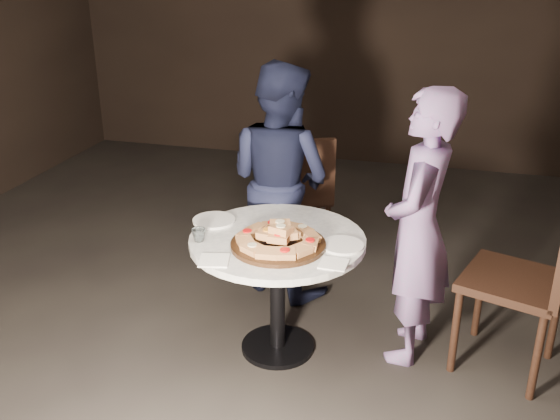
% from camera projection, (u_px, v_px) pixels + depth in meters
% --- Properties ---
extents(floor, '(7.00, 7.00, 0.00)m').
position_uv_depth(floor, '(271.00, 356.00, 3.37)').
color(floor, black).
rests_on(floor, ground).
extents(table, '(1.07, 1.07, 0.68)m').
position_uv_depth(table, '(277.00, 259.00, 3.22)').
color(table, black).
rests_on(table, ground).
extents(serving_board, '(0.52, 0.52, 0.02)m').
position_uv_depth(serving_board, '(278.00, 244.00, 3.07)').
color(serving_board, black).
rests_on(serving_board, table).
extents(focaccia_pile, '(0.42, 0.42, 0.11)m').
position_uv_depth(focaccia_pile, '(279.00, 236.00, 3.05)').
color(focaccia_pile, '#B27745').
rests_on(focaccia_pile, serving_board).
extents(plate_left, '(0.29, 0.29, 0.01)m').
position_uv_depth(plate_left, '(214.00, 220.00, 3.36)').
color(plate_left, white).
rests_on(plate_left, table).
extents(plate_right, '(0.23, 0.23, 0.01)m').
position_uv_depth(plate_right, '(342.00, 245.00, 3.07)').
color(plate_right, white).
rests_on(plate_right, table).
extents(water_glass, '(0.10, 0.10, 0.07)m').
position_uv_depth(water_glass, '(199.00, 235.00, 3.12)').
color(water_glass, silver).
rests_on(water_glass, table).
extents(napkin_near, '(0.17, 0.17, 0.01)m').
position_uv_depth(napkin_near, '(214.00, 260.00, 2.93)').
color(napkin_near, white).
rests_on(napkin_near, table).
extents(napkin_far, '(0.13, 0.13, 0.01)m').
position_uv_depth(napkin_far, '(334.00, 264.00, 2.90)').
color(napkin_far, white).
rests_on(napkin_far, table).
extents(chair_far, '(0.56, 0.57, 0.91)m').
position_uv_depth(chair_far, '(300.00, 189.00, 4.24)').
color(chair_far, black).
rests_on(chair_far, ground).
extents(chair_right, '(0.61, 0.59, 1.00)m').
position_uv_depth(chair_right, '(537.00, 273.00, 3.03)').
color(chair_right, black).
rests_on(chair_right, ground).
extents(diner_navy, '(0.87, 0.79, 1.45)m').
position_uv_depth(diner_navy, '(280.00, 180.00, 3.82)').
color(diner_navy, black).
rests_on(diner_navy, ground).
extents(diner_teal, '(0.41, 0.57, 1.45)m').
position_uv_depth(diner_teal, '(418.00, 229.00, 3.14)').
color(diner_teal, slate).
rests_on(diner_teal, ground).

